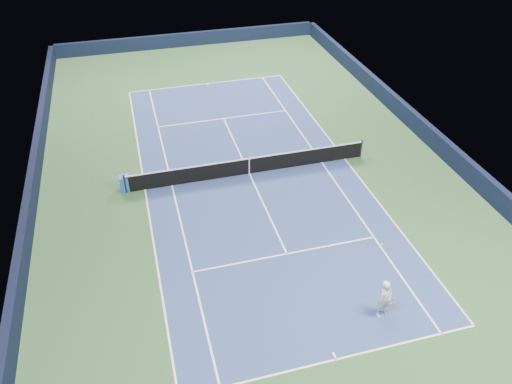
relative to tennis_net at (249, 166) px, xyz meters
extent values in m
plane|color=#294B29|center=(0.00, 0.00, -0.50)|extent=(40.00, 40.00, 0.00)
cube|color=black|center=(0.00, 19.82, 0.05)|extent=(22.00, 0.35, 1.10)
cube|color=black|center=(10.82, 0.00, 0.05)|extent=(0.35, 40.00, 1.10)
cube|color=black|center=(-10.82, 0.00, 0.05)|extent=(0.35, 40.00, 1.10)
cube|color=navy|center=(0.00, 0.00, -0.50)|extent=(10.97, 23.77, 0.01)
cube|color=white|center=(0.00, 11.88, -0.50)|extent=(10.97, 0.08, 0.00)
cube|color=white|center=(0.00, -11.88, -0.50)|extent=(10.97, 0.08, 0.00)
cube|color=white|center=(5.49, 0.00, -0.50)|extent=(0.08, 23.77, 0.00)
cube|color=white|center=(-5.49, 0.00, -0.50)|extent=(0.08, 23.77, 0.00)
cube|color=white|center=(4.12, 0.00, -0.50)|extent=(0.08, 23.77, 0.00)
cube|color=white|center=(-4.12, 0.00, -0.50)|extent=(0.08, 23.77, 0.00)
cube|color=white|center=(0.00, 6.40, -0.50)|extent=(8.23, 0.08, 0.00)
cube|color=white|center=(0.00, -6.40, -0.50)|extent=(8.23, 0.08, 0.00)
cube|color=white|center=(0.00, 0.00, -0.50)|extent=(0.08, 12.80, 0.00)
cube|color=white|center=(0.00, 11.73, -0.50)|extent=(0.08, 0.30, 0.00)
cube|color=white|center=(0.00, -11.73, -0.50)|extent=(0.08, 0.30, 0.00)
cylinder|color=black|center=(-6.40, 0.00, 0.03)|extent=(0.10, 0.10, 1.07)
cylinder|color=black|center=(6.40, 0.00, 0.03)|extent=(0.10, 0.10, 1.07)
cube|color=black|center=(0.00, 0.00, -0.05)|extent=(12.80, 0.03, 0.91)
cube|color=white|center=(0.00, 0.00, 0.44)|extent=(12.80, 0.04, 0.06)
cube|color=white|center=(0.00, 0.00, -0.05)|extent=(0.05, 0.04, 0.91)
cube|color=blue|center=(-6.40, 0.21, -0.08)|extent=(0.56, 0.51, 0.85)
cube|color=white|center=(-6.11, 0.21, -0.05)|extent=(0.03, 0.38, 0.38)
imported|color=white|center=(2.43, -10.48, 0.35)|extent=(0.72, 0.58, 1.69)
cylinder|color=#CB839E|center=(2.75, -10.53, 0.20)|extent=(0.03, 0.03, 0.28)
cylinder|color=black|center=(2.75, -10.53, -0.04)|extent=(0.28, 0.02, 0.28)
cylinder|color=pink|center=(2.75, -10.53, -0.04)|extent=(0.30, 0.03, 0.30)
sphere|color=#C4E731|center=(2.53, -9.48, 2.15)|extent=(0.07, 0.07, 0.07)
camera|label=1|loc=(-5.45, -21.24, 14.41)|focal=35.00mm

